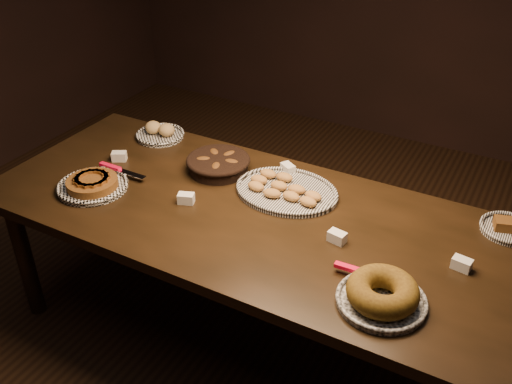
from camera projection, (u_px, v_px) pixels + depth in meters
The scene contains 9 objects.
ground at pixel (253, 336), 2.84m from camera, with size 5.00×5.00×0.00m, color black.
buffet_table at pixel (252, 226), 2.48m from camera, with size 2.40×1.00×0.75m.
apple_tart_plate at pixel (93, 184), 2.59m from camera, with size 0.34×0.33×0.06m.
madeleine_platter at pixel (285, 190), 2.56m from camera, with size 0.47×0.38×0.05m.
bundt_cake_plate at pixel (382, 294), 1.94m from camera, with size 0.37×0.33×0.10m.
croissant_basket at pixel (218, 163), 2.72m from camera, with size 0.33×0.33×0.08m.
bread_roll_plate at pixel (160, 133), 3.03m from camera, with size 0.26×0.26×0.08m.
loaf_plate at pixel (509, 228), 2.31m from camera, with size 0.23×0.23×0.05m.
tent_cards at pixel (268, 200), 2.48m from camera, with size 1.74×0.52×0.04m.
Camera 1 is at (0.99, -1.76, 2.12)m, focal length 40.00 mm.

